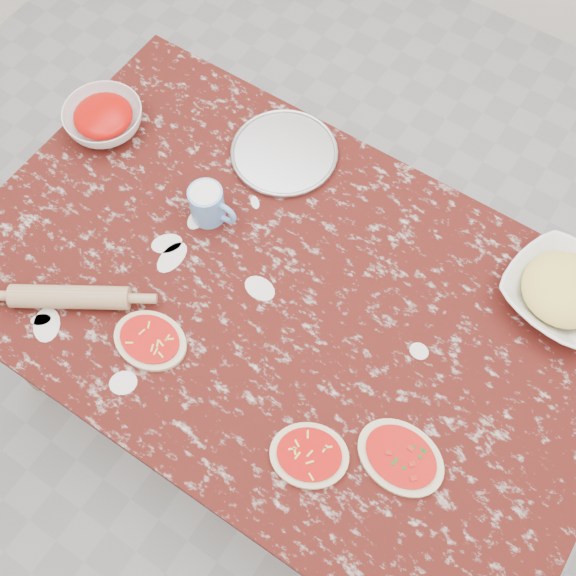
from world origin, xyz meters
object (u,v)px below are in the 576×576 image
Objects in this scene: flour_mug at (208,204)px; rolling_pin at (70,297)px; worktable at (288,312)px; cheese_bowl at (562,293)px; pizza_tray at (284,153)px; sauce_bowl at (104,119)px.

rolling_pin is (-0.13, -0.38, -0.02)m from flour_mug.
rolling_pin is (-0.42, -0.30, 0.11)m from worktable.
cheese_bowl is at bearing 33.16° from worktable.
rolling_pin is (-0.18, -0.64, 0.02)m from pizza_tray.
flour_mug reaches higher than rolling_pin.
cheese_bowl is at bearing 9.05° from sauce_bowl.
worktable is 0.33m from flour_mug.
rolling_pin is (-0.96, -0.65, -0.00)m from cheese_bowl.
worktable is at bearing -12.64° from sauce_bowl.
sauce_bowl is at bearing 121.30° from rolling_pin.
flour_mug is at bearing 164.17° from worktable.
cheese_bowl is 2.05× the size of flour_mug.
cheese_bowl is 0.88m from flour_mug.
pizza_tray is 0.67m from rolling_pin.
worktable is 5.73× the size of pizza_tray.
cheese_bowl is 0.95× the size of rolling_pin.
sauce_bowl is at bearing -170.95° from cheese_bowl.
flour_mug is at bearing -100.86° from pizza_tray.
cheese_bowl is at bearing 17.96° from flour_mug.
pizza_tray is 2.14× the size of flour_mug.
rolling_pin is (0.27, -0.45, -0.01)m from sauce_bowl.
sauce_bowl is at bearing 169.72° from flour_mug.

